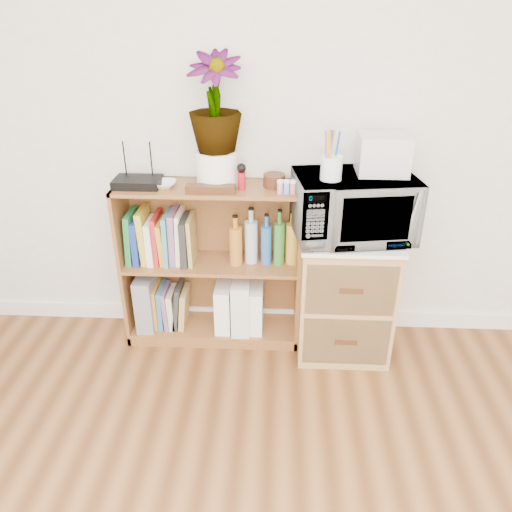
{
  "coord_description": "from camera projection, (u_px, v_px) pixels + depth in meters",
  "views": [
    {
      "loc": [
        0.03,
        -0.38,
        1.83
      ],
      "look_at": [
        -0.09,
        1.95,
        0.62
      ],
      "focal_mm": 35.0,
      "sensor_mm": 36.0,
      "label": 1
    }
  ],
  "objects": [
    {
      "name": "magazine_holder_left",
      "position": [
        224.0,
        306.0,
        2.95
      ],
      "size": [
        0.09,
        0.23,
        0.28
      ],
      "primitive_type": "cube",
      "color": "white",
      "rests_on": "bookshelf"
    },
    {
      "name": "paint_jars",
      "position": [
        287.0,
        188.0,
        2.51
      ],
      "size": [
        0.11,
        0.04,
        0.06
      ],
      "primitive_type": "cube",
      "color": "#CA7095",
      "rests_on": "bookshelf"
    },
    {
      "name": "trinket_box",
      "position": [
        211.0,
        189.0,
        2.52
      ],
      "size": [
        0.25,
        0.06,
        0.04
      ],
      "primitive_type": "cube",
      "color": "#33180D",
      "rests_on": "bookshelf"
    },
    {
      "name": "bookshelf",
      "position": [
        212.0,
        265.0,
        2.84
      ],
      "size": [
        1.0,
        0.3,
        0.95
      ],
      "primitive_type": "cube",
      "color": "brown",
      "rests_on": "ground"
    },
    {
      "name": "wooden_bowl",
      "position": [
        274.0,
        181.0,
        2.6
      ],
      "size": [
        0.11,
        0.11,
        0.07
      ],
      "primitive_type": "cylinder",
      "color": "#3C2110",
      "rests_on": "bookshelf"
    },
    {
      "name": "pen_cup",
      "position": [
        331.0,
        168.0,
        2.39
      ],
      "size": [
        0.1,
        0.1,
        0.11
      ],
      "primitive_type": "cylinder",
      "color": "white",
      "rests_on": "microwave"
    },
    {
      "name": "small_appliance",
      "position": [
        383.0,
        154.0,
        2.46
      ],
      "size": [
        0.25,
        0.21,
        0.19
      ],
      "primitive_type": "cube",
      "color": "silver",
      "rests_on": "microwave"
    },
    {
      "name": "magazine_holder_mid",
      "position": [
        242.0,
        303.0,
        2.93
      ],
      "size": [
        0.1,
        0.26,
        0.33
      ],
      "primitive_type": "cube",
      "color": "silver",
      "rests_on": "bookshelf"
    },
    {
      "name": "white_bowl",
      "position": [
        164.0,
        184.0,
        2.6
      ],
      "size": [
        0.13,
        0.13,
        0.03
      ],
      "primitive_type": "imported",
      "color": "white",
      "rests_on": "bookshelf"
    },
    {
      "name": "cookbooks",
      "position": [
        161.0,
        238.0,
        2.78
      ],
      "size": [
        0.37,
        0.2,
        0.31
      ],
      "color": "#1E7238",
      "rests_on": "bookshelf"
    },
    {
      "name": "skirting_board",
      "position": [
        273.0,
        315.0,
        3.14
      ],
      "size": [
        4.0,
        0.02,
        0.1
      ],
      "primitive_type": "cube",
      "color": "white",
      "rests_on": "ground"
    },
    {
      "name": "lower_books",
      "position": [
        171.0,
        305.0,
        2.98
      ],
      "size": [
        0.2,
        0.19,
        0.28
      ],
      "color": "orange",
      "rests_on": "bookshelf"
    },
    {
      "name": "kokeshi_doll",
      "position": [
        242.0,
        181.0,
        2.56
      ],
      "size": [
        0.04,
        0.04,
        0.09
      ],
      "primitive_type": "cylinder",
      "color": "maroon",
      "rests_on": "bookshelf"
    },
    {
      "name": "plant_pot",
      "position": [
        217.0,
        168.0,
        2.59
      ],
      "size": [
        0.22,
        0.22,
        0.18
      ],
      "primitive_type": "cylinder",
      "color": "white",
      "rests_on": "bookshelf"
    },
    {
      "name": "magazine_holder_right",
      "position": [
        255.0,
        307.0,
        2.94
      ],
      "size": [
        0.09,
        0.22,
        0.28
      ],
      "primitive_type": "cube",
      "color": "white",
      "rests_on": "bookshelf"
    },
    {
      "name": "microwave",
      "position": [
        353.0,
        207.0,
        2.54
      ],
      "size": [
        0.65,
        0.48,
        0.33
      ],
      "primitive_type": "imported",
      "rotation": [
        0.0,
        0.0,
        0.15
      ],
      "color": "white",
      "rests_on": "wicker_unit"
    },
    {
      "name": "wicker_unit",
      "position": [
        344.0,
        295.0,
        2.8
      ],
      "size": [
        0.5,
        0.45,
        0.7
      ],
      "primitive_type": "cube",
      "color": "#9E7542",
      "rests_on": "ground"
    },
    {
      "name": "router",
      "position": [
        138.0,
        182.0,
        2.61
      ],
      "size": [
        0.24,
        0.16,
        0.04
      ],
      "primitive_type": "cube",
      "color": "black",
      "rests_on": "bookshelf"
    },
    {
      "name": "potted_plant",
      "position": [
        215.0,
        103.0,
        2.44
      ],
      "size": [
        0.27,
        0.27,
        0.48
      ],
      "primitive_type": "imported",
      "color": "#376628",
      "rests_on": "plant_pot"
    },
    {
      "name": "liquor_bottles",
      "position": [
        264.0,
        239.0,
        2.75
      ],
      "size": [
        0.38,
        0.07,
        0.32
      ],
      "color": "#BC7023",
      "rests_on": "bookshelf"
    },
    {
      "name": "file_box",
      "position": [
        148.0,
        299.0,
        2.97
      ],
      "size": [
        0.1,
        0.27,
        0.33
      ],
      "primitive_type": "cube",
      "color": "gray",
      "rests_on": "bookshelf"
    }
  ]
}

